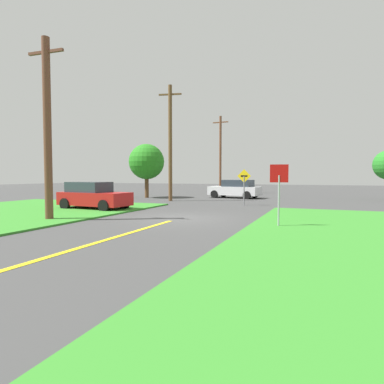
{
  "coord_description": "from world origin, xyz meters",
  "views": [
    {
      "loc": [
        6.2,
        -13.79,
        1.99
      ],
      "look_at": [
        -0.57,
        2.94,
        1.08
      ],
      "focal_mm": 30.43,
      "sensor_mm": 36.0,
      "label": 1
    }
  ],
  "objects_px": {
    "utility_pole_far": "(220,154)",
    "pine_tree_center": "(147,162)",
    "stop_sign": "(279,184)",
    "utility_pole_near": "(47,128)",
    "parked_car_near_building": "(93,196)",
    "car_approaching_junction": "(235,189)",
    "direction_sign": "(244,183)",
    "utility_pole_mid": "(170,142)"
  },
  "relations": [
    {
      "from": "utility_pole_near",
      "to": "utility_pole_far",
      "type": "relative_size",
      "value": 0.93
    },
    {
      "from": "utility_pole_mid",
      "to": "pine_tree_center",
      "type": "relative_size",
      "value": 1.86
    },
    {
      "from": "utility_pole_far",
      "to": "pine_tree_center",
      "type": "relative_size",
      "value": 1.79
    },
    {
      "from": "stop_sign",
      "to": "direction_sign",
      "type": "bearing_deg",
      "value": -81.05
    },
    {
      "from": "parked_car_near_building",
      "to": "utility_pole_mid",
      "type": "distance_m",
      "value": 8.54
    },
    {
      "from": "stop_sign",
      "to": "parked_car_near_building",
      "type": "bearing_deg",
      "value": -26.47
    },
    {
      "from": "pine_tree_center",
      "to": "car_approaching_junction",
      "type": "bearing_deg",
      "value": 19.69
    },
    {
      "from": "direction_sign",
      "to": "pine_tree_center",
      "type": "xyz_separation_m",
      "value": [
        -9.88,
        4.23,
        1.73
      ]
    },
    {
      "from": "car_approaching_junction",
      "to": "pine_tree_center",
      "type": "xyz_separation_m",
      "value": [
        -7.51,
        -2.69,
        2.42
      ]
    },
    {
      "from": "utility_pole_far",
      "to": "utility_pole_near",
      "type": "bearing_deg",
      "value": -91.2
    },
    {
      "from": "direction_sign",
      "to": "pine_tree_center",
      "type": "bearing_deg",
      "value": 156.8
    },
    {
      "from": "parked_car_near_building",
      "to": "car_approaching_junction",
      "type": "height_order",
      "value": "same"
    },
    {
      "from": "utility_pole_far",
      "to": "direction_sign",
      "type": "height_order",
      "value": "utility_pole_far"
    },
    {
      "from": "parked_car_near_building",
      "to": "car_approaching_junction",
      "type": "xyz_separation_m",
      "value": [
        5.3,
        12.79,
        0.0
      ]
    },
    {
      "from": "utility_pole_far",
      "to": "pine_tree_center",
      "type": "height_order",
      "value": "utility_pole_far"
    },
    {
      "from": "car_approaching_junction",
      "to": "utility_pole_far",
      "type": "bearing_deg",
      "value": -54.19
    },
    {
      "from": "pine_tree_center",
      "to": "parked_car_near_building",
      "type": "bearing_deg",
      "value": -77.67
    },
    {
      "from": "car_approaching_junction",
      "to": "utility_pole_far",
      "type": "xyz_separation_m",
      "value": [
        -3.5,
        6.8,
        3.66
      ]
    },
    {
      "from": "stop_sign",
      "to": "parked_car_near_building",
      "type": "xyz_separation_m",
      "value": [
        -11.01,
        2.83,
        -0.88
      ]
    },
    {
      "from": "utility_pole_near",
      "to": "pine_tree_center",
      "type": "relative_size",
      "value": 1.65
    },
    {
      "from": "car_approaching_junction",
      "to": "utility_pole_near",
      "type": "bearing_deg",
      "value": 85.53
    },
    {
      "from": "utility_pole_mid",
      "to": "pine_tree_center",
      "type": "height_order",
      "value": "utility_pole_mid"
    },
    {
      "from": "utility_pole_near",
      "to": "pine_tree_center",
      "type": "xyz_separation_m",
      "value": [
        -3.5,
        14.69,
        -0.86
      ]
    },
    {
      "from": "stop_sign",
      "to": "utility_pole_far",
      "type": "xyz_separation_m",
      "value": [
        -9.21,
        22.41,
        2.79
      ]
    },
    {
      "from": "utility_pole_near",
      "to": "utility_pole_mid",
      "type": "distance_m",
      "value": 12.1
    },
    {
      "from": "stop_sign",
      "to": "utility_pole_far",
      "type": "relative_size",
      "value": 0.28
    },
    {
      "from": "parked_car_near_building",
      "to": "direction_sign",
      "type": "height_order",
      "value": "direction_sign"
    },
    {
      "from": "utility_pole_far",
      "to": "direction_sign",
      "type": "bearing_deg",
      "value": -66.83
    },
    {
      "from": "parked_car_near_building",
      "to": "car_approaching_junction",
      "type": "relative_size",
      "value": 0.93
    },
    {
      "from": "utility_pole_near",
      "to": "pine_tree_center",
      "type": "distance_m",
      "value": 15.12
    },
    {
      "from": "car_approaching_junction",
      "to": "stop_sign",
      "type": "bearing_deg",
      "value": 118.62
    },
    {
      "from": "stop_sign",
      "to": "utility_pole_near",
      "type": "xyz_separation_m",
      "value": [
        -9.72,
        -1.76,
        2.41
      ]
    },
    {
      "from": "parked_car_near_building",
      "to": "direction_sign",
      "type": "bearing_deg",
      "value": 41.58
    },
    {
      "from": "parked_car_near_building",
      "to": "car_approaching_junction",
      "type": "bearing_deg",
      "value": 71.62
    },
    {
      "from": "car_approaching_junction",
      "to": "pine_tree_center",
      "type": "relative_size",
      "value": 0.98
    },
    {
      "from": "utility_pole_near",
      "to": "utility_pole_far",
      "type": "bearing_deg",
      "value": 88.8
    },
    {
      "from": "stop_sign",
      "to": "parked_car_near_building",
      "type": "distance_m",
      "value": 11.4
    },
    {
      "from": "direction_sign",
      "to": "utility_pole_near",
      "type": "bearing_deg",
      "value": -121.38
    },
    {
      "from": "utility_pole_near",
      "to": "utility_pole_far",
      "type": "height_order",
      "value": "utility_pole_far"
    },
    {
      "from": "utility_pole_far",
      "to": "pine_tree_center",
      "type": "xyz_separation_m",
      "value": [
        -4.01,
        -9.48,
        -1.24
      ]
    },
    {
      "from": "parked_car_near_building",
      "to": "utility_pole_near",
      "type": "distance_m",
      "value": 5.78
    },
    {
      "from": "utility_pole_near",
      "to": "car_approaching_junction",
      "type": "bearing_deg",
      "value": 77.0
    }
  ]
}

